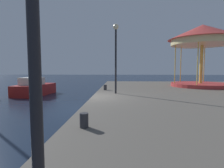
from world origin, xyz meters
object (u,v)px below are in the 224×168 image
at_px(carousel, 202,41).
at_px(bollard_north, 105,87).
at_px(lamp_post_mid_promenade, 116,46).
at_px(motorboat_red, 34,88).
at_px(bollard_center, 84,120).

height_order(carousel, bollard_north, carousel).
height_order(carousel, lamp_post_mid_promenade, carousel).
bearing_deg(motorboat_red, lamp_post_mid_promenade, -29.97).
bearing_deg(motorboat_red, bollard_center, -58.59).
relative_size(motorboat_red, carousel, 0.72).
height_order(carousel, bollard_center, carousel).
xyz_separation_m(carousel, lamp_post_mid_promenade, (-7.53, -4.92, -1.06)).
bearing_deg(bollard_center, carousel, 55.02).
bearing_deg(lamp_post_mid_promenade, bollard_center, -95.84).
distance_m(motorboat_red, bollard_center, 13.10).
distance_m(carousel, bollard_center, 14.87).
height_order(bollard_center, bollard_north, same).
height_order(motorboat_red, bollard_north, motorboat_red).
bearing_deg(carousel, bollard_center, -124.98).
bearing_deg(bollard_center, lamp_post_mid_promenade, 84.16).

